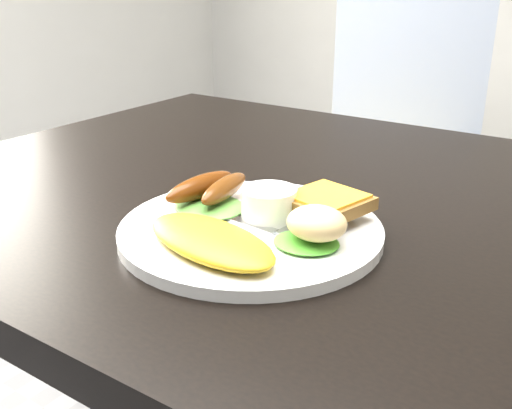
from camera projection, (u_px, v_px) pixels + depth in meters
name	position (u px, v px, depth m)	size (l,w,h in m)	color
dining_table	(361.00, 218.00, 0.72)	(1.20, 0.80, 0.04)	black
dining_chair	(376.00, 170.00, 1.79)	(0.46, 0.46, 0.06)	#A18D58
person	(426.00, 145.00, 1.34)	(0.46, 0.31, 1.28)	navy
plate	(251.00, 230.00, 0.63)	(0.27, 0.27, 0.01)	white
lettuce_left	(210.00, 207.00, 0.66)	(0.08, 0.07, 0.01)	#528B31
lettuce_right	(306.00, 242.00, 0.58)	(0.06, 0.06, 0.01)	#338E20
omelette	(211.00, 240.00, 0.57)	(0.16, 0.08, 0.02)	gold
sausage_a	(200.00, 186.00, 0.67)	(0.03, 0.11, 0.03)	#5E270C
sausage_b	(225.00, 188.00, 0.67)	(0.02, 0.10, 0.02)	brown
ramekin	(269.00, 204.00, 0.63)	(0.06, 0.06, 0.03)	white
toast_a	(308.00, 209.00, 0.65)	(0.07, 0.07, 0.01)	brown
toast_b	(326.00, 203.00, 0.63)	(0.08, 0.08, 0.01)	olive
potato_salad	(317.00, 223.00, 0.57)	(0.06, 0.06, 0.03)	#F4F4A2
fork	(221.00, 214.00, 0.65)	(0.15, 0.01, 0.00)	#ADAFB7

